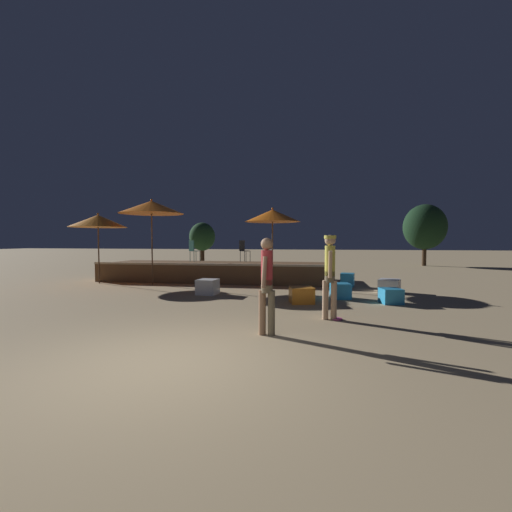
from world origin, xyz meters
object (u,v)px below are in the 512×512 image
(bistro_chair_1, at_px, (193,249))
(bistro_chair_0, at_px, (243,249))
(background_tree_0, at_px, (202,237))
(patio_umbrella_0, at_px, (151,207))
(person_1, at_px, (330,271))
(frisbee_disc, at_px, (337,319))
(cube_seat_1, at_px, (208,287))
(cube_seat_3, at_px, (391,296))
(person_0, at_px, (267,282))
(cube_seat_0, at_px, (302,295))
(patio_umbrella_2, at_px, (98,221))
(cube_seat_5, at_px, (347,280))
(cube_seat_2, at_px, (389,286))
(background_tree_1, at_px, (425,227))
(cube_seat_4, at_px, (340,291))
(patio_umbrella_1, at_px, (272,216))

(bistro_chair_1, bearing_deg, bistro_chair_0, -130.24)
(background_tree_0, bearing_deg, patio_umbrella_0, -82.16)
(person_1, xyz_separation_m, frisbee_disc, (0.16, 0.00, -1.04))
(frisbee_disc, bearing_deg, cube_seat_1, 143.67)
(cube_seat_3, distance_m, person_0, 4.73)
(cube_seat_0, bearing_deg, bistro_chair_0, 119.03)
(patio_umbrella_2, xyz_separation_m, background_tree_0, (0.93, 9.82, -0.53))
(cube_seat_5, relative_size, person_0, 0.31)
(patio_umbrella_2, bearing_deg, cube_seat_2, -2.59)
(person_0, xyz_separation_m, bistro_chair_1, (-4.28, 7.68, 0.40))
(patio_umbrella_2, height_order, bistro_chair_0, patio_umbrella_2)
(patio_umbrella_0, height_order, frisbee_disc, patio_umbrella_0)
(cube_seat_1, relative_size, bistro_chair_0, 0.72)
(patio_umbrella_2, distance_m, bistro_chair_1, 3.88)
(frisbee_disc, height_order, background_tree_0, background_tree_0)
(cube_seat_5, bearing_deg, bistro_chair_1, 173.71)
(cube_seat_2, distance_m, person_0, 6.64)
(cube_seat_2, distance_m, cube_seat_5, 1.75)
(cube_seat_5, distance_m, background_tree_0, 12.75)
(background_tree_1, bearing_deg, patio_umbrella_2, -141.64)
(patio_umbrella_0, distance_m, background_tree_1, 18.33)
(patio_umbrella_0, relative_size, bistro_chair_1, 3.70)
(cube_seat_4, bearing_deg, cube_seat_0, -139.79)
(patio_umbrella_0, xyz_separation_m, cube_seat_0, (5.91, -2.93, -2.78))
(cube_seat_1, distance_m, person_1, 4.74)
(cube_seat_4, distance_m, bistro_chair_0, 5.56)
(patio_umbrella_0, height_order, cube_seat_3, patio_umbrella_0)
(patio_umbrella_2, height_order, cube_seat_1, patio_umbrella_2)
(cube_seat_1, xyz_separation_m, cube_seat_4, (4.12, -0.04, -0.02))
(cube_seat_2, height_order, cube_seat_3, cube_seat_2)
(background_tree_0, relative_size, background_tree_1, 0.70)
(cube_seat_0, xyz_separation_m, person_0, (-0.48, -3.34, 0.75))
(person_1, distance_m, background_tree_1, 18.64)
(cube_seat_3, bearing_deg, person_1, -127.68)
(cube_seat_4, height_order, bistro_chair_0, bistro_chair_0)
(patio_umbrella_0, relative_size, frisbee_disc, 14.91)
(cube_seat_2, bearing_deg, patio_umbrella_1, 167.17)
(person_0, relative_size, bistro_chair_1, 1.96)
(cube_seat_1, distance_m, cube_seat_2, 5.97)
(cube_seat_4, xyz_separation_m, cube_seat_5, (0.43, 2.72, 0.02))
(cube_seat_4, relative_size, person_0, 0.35)
(bistro_chair_1, height_order, background_tree_1, background_tree_1)
(cube_seat_2, bearing_deg, frisbee_disc, -114.13)
(person_0, bearing_deg, patio_umbrella_0, 138.04)
(patio_umbrella_2, distance_m, person_1, 10.19)
(cube_seat_5, xyz_separation_m, background_tree_1, (6.03, 11.72, 2.37))
(cube_seat_0, bearing_deg, cube_seat_4, 40.21)
(cube_seat_5, xyz_separation_m, person_0, (-2.01, -6.99, 0.72))
(person_1, bearing_deg, cube_seat_3, -128.25)
(patio_umbrella_1, distance_m, background_tree_0, 11.18)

